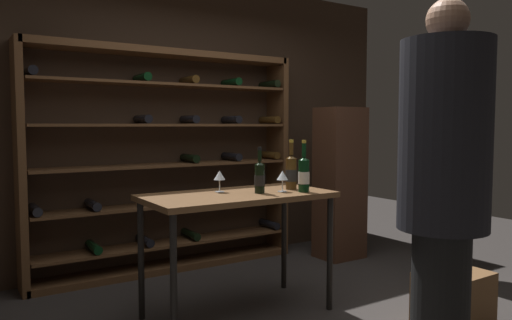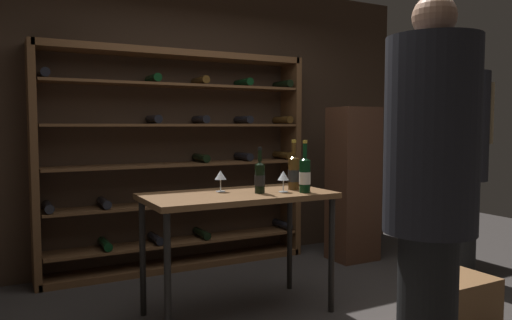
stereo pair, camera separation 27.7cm
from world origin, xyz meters
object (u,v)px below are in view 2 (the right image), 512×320
object	(u,v)px
wine_bottle_amber_reserve	(260,177)
wine_glass_stemmed_right	(221,176)
person_bystander_red_print	(430,183)
display_cabinet	(353,184)
wine_glass_stemmed_left	(283,177)
tasting_table	(238,205)
wine_crate	(456,306)
wine_bottle_green_slim	(294,172)
wine_bottle_red_label	(305,174)
wine_rack	(181,161)
person_host_in_suit	(461,152)

from	to	relation	value
wine_bottle_amber_reserve	wine_glass_stemmed_right	distance (m)	0.29
person_bystander_red_print	display_cabinet	xyz separation A→B (m)	(1.35, 2.22, -0.32)
person_bystander_red_print	wine_bottle_amber_reserve	bearing A→B (deg)	126.50
person_bystander_red_print	wine_glass_stemmed_left	world-z (taller)	person_bystander_red_print
tasting_table	wine_crate	xyz separation A→B (m)	(1.10, -0.98, -0.60)
person_bystander_red_print	wine_glass_stemmed_left	bearing A→B (deg)	119.31
wine_bottle_amber_reserve	wine_glass_stemmed_left	size ratio (longest dim) A/B	2.13
wine_glass_stemmed_left	wine_glass_stemmed_right	bearing A→B (deg)	149.72
wine_glass_stemmed_right	wine_glass_stemmed_left	bearing A→B (deg)	-30.28
person_bystander_red_print	wine_bottle_green_slim	xyz separation A→B (m)	(0.15, 1.44, -0.08)
wine_crate	wine_glass_stemmed_left	xyz separation A→B (m)	(-0.79, 0.87, 0.80)
tasting_table	wine_bottle_red_label	xyz separation A→B (m)	(0.44, -0.20, 0.22)
wine_bottle_amber_reserve	display_cabinet	bearing A→B (deg)	28.74
tasting_table	wine_glass_stemmed_right	size ratio (longest dim) A/B	8.56
wine_crate	wine_glass_stemmed_left	bearing A→B (deg)	132.28
wine_rack	tasting_table	size ratio (longest dim) A/B	1.92
wine_bottle_red_label	wine_glass_stemmed_right	size ratio (longest dim) A/B	2.41
wine_crate	wine_bottle_amber_reserve	distance (m)	1.55
person_host_in_suit	wine_bottle_red_label	xyz separation A→B (m)	(-1.69, -0.05, -0.11)
person_bystander_red_print	wine_rack	bearing A→B (deg)	125.16
wine_bottle_green_slim	wine_glass_stemmed_right	size ratio (longest dim) A/B	2.41
tasting_table	person_bystander_red_print	size ratio (longest dim) A/B	0.68
wine_rack	wine_glass_stemmed_left	xyz separation A→B (m)	(0.28, -1.42, -0.03)
wine_bottle_green_slim	wine_bottle_amber_reserve	size ratio (longest dim) A/B	1.14
person_host_in_suit	person_bystander_red_print	distance (m)	2.24
wine_crate	display_cabinet	bearing A→B (deg)	72.35
wine_rack	wine_bottle_red_label	bearing A→B (deg)	-75.05
person_host_in_suit	wine_glass_stemmed_right	world-z (taller)	person_host_in_suit
wine_bottle_amber_reserve	person_bystander_red_print	bearing A→B (deg)	-83.11
wine_bottle_red_label	wine_glass_stemmed_right	distance (m)	0.61
wine_bottle_green_slim	wine_bottle_red_label	bearing A→B (deg)	-95.64
person_host_in_suit	wine_crate	size ratio (longest dim) A/B	4.21
wine_bottle_amber_reserve	wine_bottle_green_slim	bearing A→B (deg)	9.42
display_cabinet	wine_bottle_red_label	world-z (taller)	display_cabinet
wine_glass_stemmed_right	wine_crate	bearing A→B (deg)	-42.89
wine_rack	person_bystander_red_print	xyz separation A→B (m)	(0.27, -2.77, 0.07)
display_cabinet	wine_crate	bearing A→B (deg)	-107.65
person_bystander_red_print	wine_bottle_green_slim	distance (m)	1.45
wine_rack	wine_bottle_red_label	world-z (taller)	wine_rack
person_host_in_suit	wine_bottle_green_slim	world-z (taller)	person_host_in_suit
display_cabinet	wine_rack	bearing A→B (deg)	161.25
wine_rack	wine_glass_stemmed_right	bearing A→B (deg)	-95.56
wine_bottle_green_slim	wine_bottle_amber_reserve	xyz separation A→B (m)	(-0.32, -0.05, -0.02)
person_host_in_suit	wine_glass_stemmed_left	size ratio (longest dim) A/B	13.14
display_cabinet	wine_bottle_amber_reserve	distance (m)	1.75
wine_crate	display_cabinet	distance (m)	1.91
wine_rack	display_cabinet	bearing A→B (deg)	-18.75
wine_rack	wine_bottle_red_label	size ratio (longest dim) A/B	6.82
wine_bottle_green_slim	wine_glass_stemmed_left	size ratio (longest dim) A/B	2.43
wine_bottle_red_label	display_cabinet	bearing A→B (deg)	38.10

